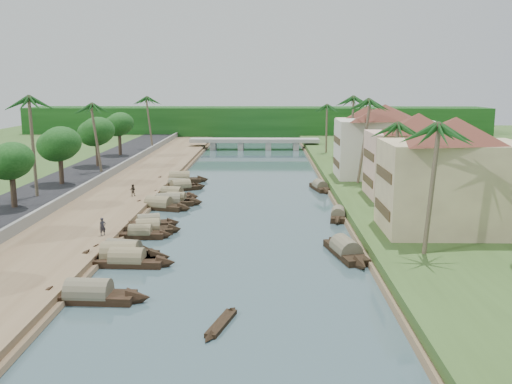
{
  "coord_description": "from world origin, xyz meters",
  "views": [
    {
      "loc": [
        2.55,
        -51.93,
        14.27
      ],
      "look_at": [
        1.4,
        12.14,
        2.0
      ],
      "focal_mm": 40.0,
      "sensor_mm": 36.0,
      "label": 1
    }
  ],
  "objects_px": {
    "sampan_0": "(89,295)",
    "person_near": "(103,227)",
    "building_near": "(452,174)",
    "sampan_1": "(120,257)",
    "bridge": "(254,142)"
  },
  "relations": [
    {
      "from": "bridge",
      "to": "building_near",
      "type": "height_order",
      "value": "building_near"
    },
    {
      "from": "sampan_0",
      "to": "person_near",
      "type": "xyz_separation_m",
      "value": [
        -2.89,
        13.64,
        1.2
      ]
    },
    {
      "from": "sampan_0",
      "to": "sampan_1",
      "type": "relative_size",
      "value": 1.01
    },
    {
      "from": "sampan_1",
      "to": "person_near",
      "type": "bearing_deg",
      "value": 115.21
    },
    {
      "from": "bridge",
      "to": "sampan_0",
      "type": "bearing_deg",
      "value": -95.97
    },
    {
      "from": "sampan_0",
      "to": "sampan_1",
      "type": "distance_m",
      "value": 8.52
    },
    {
      "from": "sampan_0",
      "to": "building_near",
      "type": "bearing_deg",
      "value": 29.42
    },
    {
      "from": "bridge",
      "to": "sampan_0",
      "type": "distance_m",
      "value": 88.74
    },
    {
      "from": "sampan_1",
      "to": "sampan_0",
      "type": "bearing_deg",
      "value": -92.73
    },
    {
      "from": "bridge",
      "to": "building_near",
      "type": "xyz_separation_m",
      "value": [
        18.99,
        -74.0,
        4.66
      ]
    },
    {
      "from": "sampan_0",
      "to": "person_near",
      "type": "bearing_deg",
      "value": 104.57
    },
    {
      "from": "building_near",
      "to": "person_near",
      "type": "distance_m",
      "value": 31.47
    },
    {
      "from": "building_near",
      "to": "sampan_0",
      "type": "xyz_separation_m",
      "value": [
        -28.22,
        -14.25,
        -5.97
      ]
    },
    {
      "from": "building_near",
      "to": "sampan_0",
      "type": "relative_size",
      "value": 1.72
    },
    {
      "from": "sampan_0",
      "to": "sampan_1",
      "type": "xyz_separation_m",
      "value": [
        -0.09,
        8.52,
        0.01
      ]
    }
  ]
}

